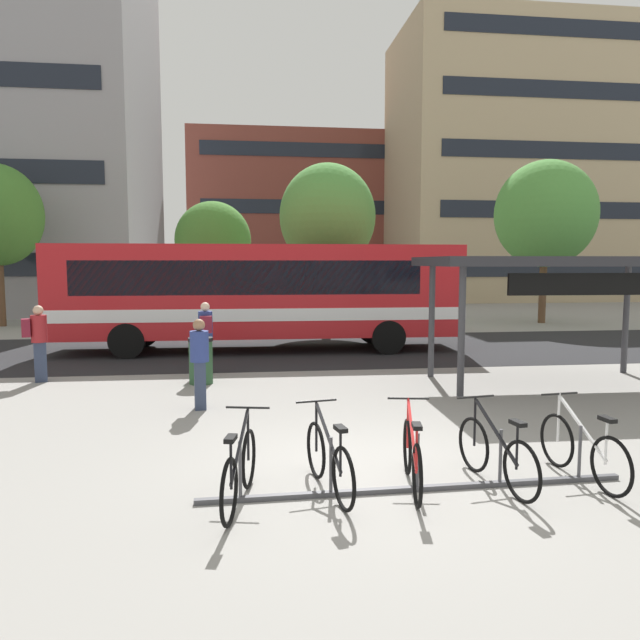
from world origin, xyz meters
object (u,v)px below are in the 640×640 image
object	(u,v)px
commuter_maroon_pack_2	(38,338)
trash_bin	(201,360)
parked_bicycle_red_2	(412,457)
commuter_maroon_pack_1	(206,333)
commuter_maroon_pack_0	(199,357)
street_tree_0	(213,241)
city_bus	(262,292)
parked_bicycle_black_3	(496,455)
parked_bicycle_black_0	(240,471)
street_tree_1	(327,217)
parked_bicycle_black_1	(329,461)
parked_bicycle_white_4	(582,450)
transit_shelter	(555,266)
street_tree_2	(545,214)

from	to	relation	value
commuter_maroon_pack_2	trash_bin	world-z (taller)	commuter_maroon_pack_2
parked_bicycle_red_2	commuter_maroon_pack_1	distance (m)	8.26
commuter_maroon_pack_0	street_tree_0	distance (m)	15.62
commuter_maroon_pack_2	street_tree_0	size ratio (longest dim) A/B	0.32
commuter_maroon_pack_1	street_tree_0	xyz separation A→B (m)	(-0.43, 11.91, 2.63)
city_bus	commuter_maroon_pack_1	xyz separation A→B (m)	(-1.46, -3.61, -0.78)
parked_bicycle_black_3	city_bus	bearing A→B (deg)	3.30
parked_bicycle_black_0	street_tree_1	xyz separation A→B (m)	(3.08, 15.25, 3.96)
parked_bicycle_black_1	street_tree_0	world-z (taller)	street_tree_0
street_tree_1	parked_bicycle_white_4	bearing A→B (deg)	-85.83
parked_bicycle_white_4	street_tree_0	xyz separation A→B (m)	(-5.50, 19.61, 3.24)
city_bus	commuter_maroon_pack_0	xyz separation A→B (m)	(-1.34, -7.08, -0.81)
parked_bicycle_black_0	street_tree_0	distance (m)	20.14
city_bus	street_tree_0	world-z (taller)	street_tree_0
parked_bicycle_red_2	commuter_maroon_pack_2	distance (m)	9.73
commuter_maroon_pack_1	city_bus	bearing A→B (deg)	-28.24
transit_shelter	street_tree_1	distance (m)	10.34
street_tree_1	transit_shelter	bearing A→B (deg)	-68.76
commuter_maroon_pack_0	trash_bin	world-z (taller)	commuter_maroon_pack_0
parked_bicycle_black_1	commuter_maroon_pack_0	distance (m)	4.63
transit_shelter	street_tree_1	world-z (taller)	street_tree_1
parked_bicycle_black_1	transit_shelter	xyz separation A→B (m)	(5.75, 5.52, 2.23)
street_tree_2	parked_bicycle_red_2	bearing A→B (deg)	-121.69
parked_bicycle_black_3	street_tree_0	distance (m)	20.38
street_tree_0	street_tree_2	distance (m)	14.59
transit_shelter	parked_bicycle_red_2	bearing A→B (deg)	-129.29
parked_bicycle_white_4	commuter_maroon_pack_2	xyz separation A→B (m)	(-8.74, 7.14, 0.62)
parked_bicycle_white_4	parked_bicycle_black_3	bearing A→B (deg)	85.81
parked_bicycle_black_1	commuter_maroon_pack_1	xyz separation A→B (m)	(-1.92, 7.70, 0.61)
transit_shelter	street_tree_1	xyz separation A→B (m)	(-3.69, 9.50, 1.74)
parked_bicycle_black_3	commuter_maroon_pack_0	size ratio (longest dim) A/B	1.03
city_bus	parked_bicycle_black_0	size ratio (longest dim) A/B	7.11
parked_bicycle_black_1	commuter_maroon_pack_1	distance (m)	7.96
commuter_maroon_pack_0	transit_shelter	bearing A→B (deg)	92.21
parked_bicycle_black_1	parked_bicycle_black_3	size ratio (longest dim) A/B	1.00
parked_bicycle_white_4	commuter_maroon_pack_2	size ratio (longest dim) A/B	0.99
trash_bin	street_tree_1	distance (m)	10.16
parked_bicycle_black_1	trash_bin	world-z (taller)	trash_bin
parked_bicycle_black_3	commuter_maroon_pack_2	xyz separation A→B (m)	(-7.61, 7.17, 0.62)
city_bus	parked_bicycle_white_4	distance (m)	11.95
city_bus	street_tree_1	bearing A→B (deg)	56.92
commuter_maroon_pack_1	commuter_maroon_pack_0	bearing A→B (deg)	175.75
parked_bicycle_white_4	commuter_maroon_pack_1	world-z (taller)	commuter_maroon_pack_1
parked_bicycle_red_2	street_tree_1	xyz separation A→B (m)	(1.06, 15.03, 3.96)
commuter_maroon_pack_2	street_tree_1	distance (m)	11.48
city_bus	transit_shelter	bearing A→B (deg)	-41.93
parked_bicycle_black_1	parked_bicycle_black_3	distance (m)	2.03
commuter_maroon_pack_1	trash_bin	xyz separation A→B (m)	(-0.03, -1.19, -0.48)
parked_bicycle_white_4	trash_bin	xyz separation A→B (m)	(-5.11, 6.51, 0.13)
transit_shelter	parked_bicycle_black_1	bearing A→B (deg)	-134.75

